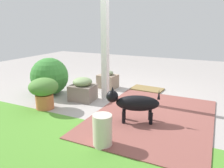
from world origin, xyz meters
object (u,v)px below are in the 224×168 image
object	(u,v)px
round_shrub	(50,76)
terracotta_pot_broad	(44,90)
stone_planter_nearest	(108,80)
dog	(134,103)
porch_pillar	(105,34)
doormat	(147,89)
stone_planter_mid	(83,89)
ceramic_urn	(102,131)

from	to	relation	value
round_shrub	terracotta_pot_broad	world-z (taller)	round_shrub
stone_planter_nearest	dog	world-z (taller)	dog
terracotta_pot_broad	porch_pillar	bearing A→B (deg)	-126.70
stone_planter_nearest	terracotta_pot_broad	bearing A→B (deg)	75.96
porch_pillar	doormat	world-z (taller)	porch_pillar
stone_planter_mid	dog	size ratio (longest dim) A/B	0.64
stone_planter_mid	doormat	size ratio (longest dim) A/B	0.72
porch_pillar	doormat	xyz separation A→B (m)	(-0.58, -0.94, -1.25)
stone_planter_mid	round_shrub	world-z (taller)	round_shrub
porch_pillar	dog	bearing A→B (deg)	137.92
terracotta_pot_broad	ceramic_urn	distance (m)	1.63
stone_planter_mid	terracotta_pot_broad	distance (m)	0.77
stone_planter_nearest	ceramic_urn	bearing A→B (deg)	115.54
stone_planter_mid	dog	bearing A→B (deg)	157.19
stone_planter_nearest	doormat	xyz separation A→B (m)	(-0.88, -0.25, -0.17)
porch_pillar	terracotta_pot_broad	size ratio (longest dim) A/B	4.61
stone_planter_mid	ceramic_urn	bearing A→B (deg)	131.11
terracotta_pot_broad	doormat	distance (m)	2.31
dog	ceramic_urn	world-z (taller)	dog
dog	ceramic_urn	xyz separation A→B (m)	(0.11, 0.78, -0.11)
stone_planter_nearest	doormat	bearing A→B (deg)	-164.02
stone_planter_mid	ceramic_urn	size ratio (longest dim) A/B	1.24
round_shrub	dog	size ratio (longest dim) A/B	0.99
porch_pillar	terracotta_pot_broad	xyz separation A→B (m)	(0.71, 0.95, -0.94)
stone_planter_nearest	ceramic_urn	size ratio (longest dim) A/B	1.11
round_shrub	ceramic_urn	bearing A→B (deg)	146.17
stone_planter_mid	dog	distance (m)	1.36
ceramic_urn	doormat	xyz separation A→B (m)	(0.21, -2.53, -0.19)
round_shrub	ceramic_urn	world-z (taller)	round_shrub
stone_planter_nearest	porch_pillar	bearing A→B (deg)	113.57
porch_pillar	dog	size ratio (longest dim) A/B	3.25
porch_pillar	dog	distance (m)	1.54
stone_planter_mid	porch_pillar	bearing A→B (deg)	-140.81
stone_planter_mid	doormat	world-z (taller)	stone_planter_mid
porch_pillar	ceramic_urn	bearing A→B (deg)	116.38
round_shrub	doormat	distance (m)	2.17
ceramic_urn	round_shrub	bearing A→B (deg)	-33.83
round_shrub	terracotta_pot_broad	bearing A→B (deg)	124.33
porch_pillar	stone_planter_nearest	xyz separation A→B (m)	(0.30, -0.69, -1.08)
terracotta_pot_broad	dog	size ratio (longest dim) A/B	0.70
dog	round_shrub	bearing A→B (deg)	-14.48
round_shrub	dog	bearing A→B (deg)	165.52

